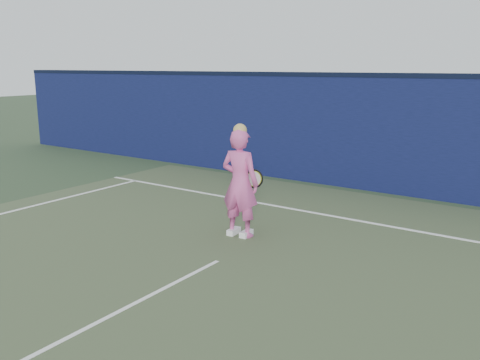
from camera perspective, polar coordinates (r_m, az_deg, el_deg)
The scene contains 7 objects.
ground at distance 6.69m, azimuth -7.85°, elevation -11.72°, with size 80.00×80.00×0.00m, color #283E26.
court_surface at distance 5.56m, azimuth -22.61°, elevation -17.99°, with size 11.00×16.00×0.01m, color #434F32.
backstop_wall at distance 11.81m, azimuth 13.80°, elevation 5.06°, with size 24.00×0.40×2.50m, color #0C1235.
wall_cap at distance 11.71m, azimuth 14.14°, elevation 11.37°, with size 24.00×0.42×0.10m, color black.
player at distance 8.22m, azimuth -0.00°, elevation -0.33°, with size 0.68×0.48×1.86m.
racket at distance 8.58m, azimuth 1.42°, elevation 0.13°, with size 0.61×0.13×0.33m.
court_lines at distance 6.47m, azimuth -9.87°, elevation -12.56°, with size 11.00×12.04×0.01m.
Camera 1 is at (4.17, -4.45, 2.76)m, focal length 38.00 mm.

